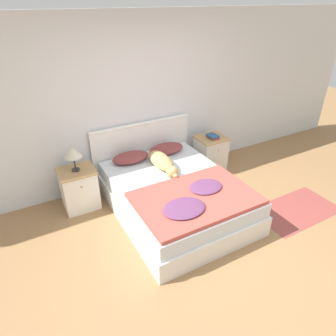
# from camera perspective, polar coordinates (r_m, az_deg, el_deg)

# --- Properties ---
(ground_plane) EXTENTS (16.00, 16.00, 0.00)m
(ground_plane) POSITION_cam_1_polar(r_m,az_deg,el_deg) (3.77, 9.52, -15.99)
(ground_plane) COLOR #997047
(wall_back) EXTENTS (9.00, 0.06, 2.55)m
(wall_back) POSITION_cam_1_polar(r_m,az_deg,el_deg) (4.68, -5.42, 12.33)
(wall_back) COLOR silver
(wall_back) RESTS_ON ground_plane
(bed) EXTENTS (1.59, 2.09, 0.50)m
(bed) POSITION_cam_1_polar(r_m,az_deg,el_deg) (4.21, 1.38, -5.40)
(bed) COLOR white
(bed) RESTS_ON ground_plane
(headboard) EXTENTS (1.67, 0.06, 0.98)m
(headboard) POSITION_cam_1_polar(r_m,az_deg,el_deg) (4.89, -4.87, 3.53)
(headboard) COLOR white
(headboard) RESTS_ON ground_plane
(nightstand_left) EXTENTS (0.50, 0.44, 0.61)m
(nightstand_left) POSITION_cam_1_polar(r_m,az_deg,el_deg) (4.45, -16.56, -3.77)
(nightstand_left) COLOR silver
(nightstand_left) RESTS_ON ground_plane
(nightstand_right) EXTENTS (0.50, 0.44, 0.61)m
(nightstand_right) POSITION_cam_1_polar(r_m,az_deg,el_deg) (5.27, 8.07, 2.84)
(nightstand_right) COLOR silver
(nightstand_right) RESTS_ON ground_plane
(pillow_left) EXTENTS (0.57, 0.35, 0.13)m
(pillow_left) POSITION_cam_1_polar(r_m,az_deg,el_deg) (4.56, -7.13, 2.03)
(pillow_left) COLOR brown
(pillow_left) RESTS_ON bed
(pillow_right) EXTENTS (0.57, 0.35, 0.13)m
(pillow_right) POSITION_cam_1_polar(r_m,az_deg,el_deg) (4.79, -0.29, 3.73)
(pillow_right) COLOR brown
(pillow_right) RESTS_ON bed
(quilt) EXTENTS (1.47, 1.00, 0.09)m
(quilt) POSITION_cam_1_polar(r_m,az_deg,el_deg) (3.70, 5.18, -5.75)
(quilt) COLOR #BC4C42
(quilt) RESTS_ON bed
(dog) EXTENTS (0.25, 0.84, 0.21)m
(dog) POSITION_cam_1_polar(r_m,az_deg,el_deg) (4.33, -1.03, 1.09)
(dog) COLOR tan
(dog) RESTS_ON bed
(book_stack) EXTENTS (0.16, 0.20, 0.06)m
(book_stack) POSITION_cam_1_polar(r_m,az_deg,el_deg) (5.10, 8.50, 6.00)
(book_stack) COLOR #AD2D28
(book_stack) RESTS_ON nightstand_right
(table_lamp) EXTENTS (0.24, 0.24, 0.35)m
(table_lamp) POSITION_cam_1_polar(r_m,az_deg,el_deg) (4.17, -17.67, 2.76)
(table_lamp) COLOR #2D2D33
(table_lamp) RESTS_ON nightstand_left
(rug) EXTENTS (1.23, 0.69, 0.00)m
(rug) POSITION_cam_1_polar(r_m,az_deg,el_deg) (4.74, 23.23, -7.33)
(rug) COLOR #93423D
(rug) RESTS_ON ground_plane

